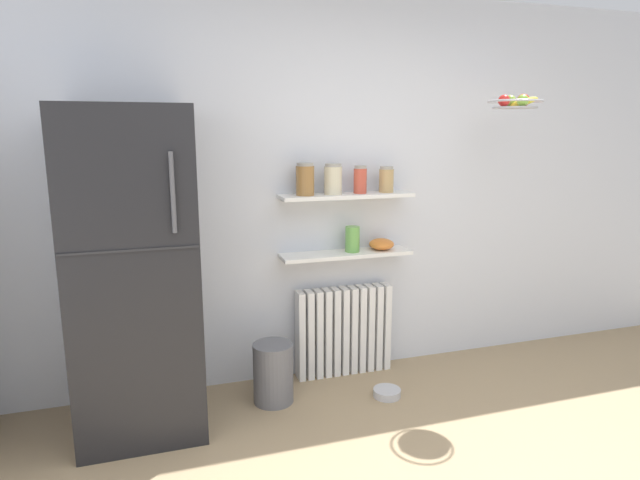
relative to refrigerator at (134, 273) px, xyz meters
name	(u,v)px	position (x,y,z in m)	size (l,w,h in m)	color
back_wall	(336,190)	(1.34, 0.41, 0.38)	(7.04, 0.10, 2.60)	silver
refrigerator	(134,273)	(0.00, 0.00, 0.00)	(0.68, 0.74, 1.84)	black
radiator	(344,331)	(1.36, 0.28, -0.60)	(0.68, 0.12, 0.63)	white
wall_shelf_lower	(346,254)	(1.36, 0.25, -0.04)	(0.91, 0.22, 0.03)	white
wall_shelf_upper	(347,196)	(1.36, 0.25, 0.36)	(0.91, 0.22, 0.03)	white
storage_jar_0	(305,179)	(1.07, 0.25, 0.48)	(0.12, 0.12, 0.21)	olive
storage_jar_1	(333,179)	(1.26, 0.25, 0.47)	(0.12, 0.12, 0.20)	beige
storage_jar_2	(360,180)	(1.46, 0.25, 0.46)	(0.09, 0.09, 0.19)	#C64C38
storage_jar_3	(386,180)	(1.65, 0.25, 0.46)	(0.10, 0.10, 0.18)	tan
vase	(352,239)	(1.41, 0.25, 0.06)	(0.10, 0.10, 0.17)	#66A84C
shelf_bowl	(382,244)	(1.62, 0.25, 0.01)	(0.17, 0.17, 0.08)	orange
trash_bin	(273,373)	(0.79, 0.02, -0.72)	(0.25, 0.25, 0.39)	slate
pet_food_bowl	(387,393)	(1.51, -0.15, -0.89)	(0.18, 0.18, 0.05)	#B7B7BC
hanging_fruit_basket	(516,102)	(2.40, -0.07, 0.97)	(0.35, 0.35, 0.10)	#B2B2B7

